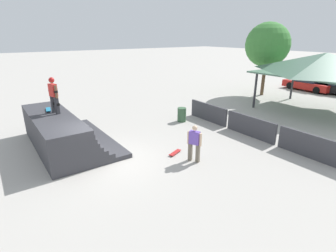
{
  "coord_description": "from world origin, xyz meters",
  "views": [
    {
      "loc": [
        9.48,
        -3.48,
        5.02
      ],
      "look_at": [
        -0.2,
        3.35,
        0.87
      ],
      "focal_mm": 28.0,
      "sensor_mm": 36.0,
      "label": 1
    }
  ],
  "objects_px": {
    "skateboard_on_ground": "(175,153)",
    "skater_on_deck": "(53,93)",
    "tree_beside_pavilion": "(267,45)",
    "trash_bin": "(182,115)",
    "skateboard_on_deck": "(48,110)",
    "bystander_walking": "(194,142)",
    "parked_car_red": "(308,84)"
  },
  "relations": [
    {
      "from": "skateboard_on_ground",
      "to": "skater_on_deck",
      "type": "bearing_deg",
      "value": -68.39
    },
    {
      "from": "tree_beside_pavilion",
      "to": "skateboard_on_ground",
      "type": "bearing_deg",
      "value": -68.56
    },
    {
      "from": "tree_beside_pavilion",
      "to": "trash_bin",
      "type": "relative_size",
      "value": 7.08
    },
    {
      "from": "skateboard_on_deck",
      "to": "bystander_walking",
      "type": "distance_m",
      "value": 7.15
    },
    {
      "from": "trash_bin",
      "to": "parked_car_red",
      "type": "height_order",
      "value": "parked_car_red"
    },
    {
      "from": "parked_car_red",
      "to": "trash_bin",
      "type": "bearing_deg",
      "value": -83.3
    },
    {
      "from": "tree_beside_pavilion",
      "to": "trash_bin",
      "type": "xyz_separation_m",
      "value": [
        1.8,
        -10.32,
        -3.77
      ]
    },
    {
      "from": "bystander_walking",
      "to": "parked_car_red",
      "type": "bearing_deg",
      "value": -101.0
    },
    {
      "from": "skateboard_on_ground",
      "to": "tree_beside_pavilion",
      "type": "relative_size",
      "value": 0.13
    },
    {
      "from": "skater_on_deck",
      "to": "skateboard_on_deck",
      "type": "xyz_separation_m",
      "value": [
        -0.63,
        -0.2,
        -0.89
      ]
    },
    {
      "from": "skateboard_on_ground",
      "to": "parked_car_red",
      "type": "bearing_deg",
      "value": 169.76
    },
    {
      "from": "trash_bin",
      "to": "parked_car_red",
      "type": "distance_m",
      "value": 15.55
    },
    {
      "from": "skater_on_deck",
      "to": "trash_bin",
      "type": "height_order",
      "value": "skater_on_deck"
    },
    {
      "from": "parked_car_red",
      "to": "skateboard_on_ground",
      "type": "bearing_deg",
      "value": -73.17
    },
    {
      "from": "skateboard_on_ground",
      "to": "trash_bin",
      "type": "height_order",
      "value": "trash_bin"
    },
    {
      "from": "parked_car_red",
      "to": "tree_beside_pavilion",
      "type": "bearing_deg",
      "value": -98.77
    },
    {
      "from": "parked_car_red",
      "to": "skateboard_on_deck",
      "type": "bearing_deg",
      "value": -86.9
    },
    {
      "from": "skateboard_on_ground",
      "to": "skateboard_on_deck",
      "type": "bearing_deg",
      "value": -71.13
    },
    {
      "from": "bystander_walking",
      "to": "trash_bin",
      "type": "relative_size",
      "value": 1.85
    },
    {
      "from": "trash_bin",
      "to": "bystander_walking",
      "type": "bearing_deg",
      "value": -32.6
    },
    {
      "from": "tree_beside_pavilion",
      "to": "parked_car_red",
      "type": "relative_size",
      "value": 1.32
    },
    {
      "from": "tree_beside_pavilion",
      "to": "skater_on_deck",
      "type": "bearing_deg",
      "value": -85.81
    },
    {
      "from": "skater_on_deck",
      "to": "skateboard_on_deck",
      "type": "relative_size",
      "value": 1.98
    },
    {
      "from": "bystander_walking",
      "to": "skateboard_on_ground",
      "type": "distance_m",
      "value": 1.32
    },
    {
      "from": "trash_bin",
      "to": "skater_on_deck",
      "type": "bearing_deg",
      "value": -94.4
    },
    {
      "from": "tree_beside_pavilion",
      "to": "trash_bin",
      "type": "bearing_deg",
      "value": -80.09
    },
    {
      "from": "skateboard_on_deck",
      "to": "bystander_walking",
      "type": "bearing_deg",
      "value": 46.75
    },
    {
      "from": "skater_on_deck",
      "to": "tree_beside_pavilion",
      "type": "distance_m",
      "value": 17.41
    },
    {
      "from": "skateboard_on_deck",
      "to": "tree_beside_pavilion",
      "type": "bearing_deg",
      "value": 101.46
    },
    {
      "from": "skater_on_deck",
      "to": "skateboard_on_deck",
      "type": "distance_m",
      "value": 1.11
    },
    {
      "from": "skateboard_on_deck",
      "to": "skateboard_on_ground",
      "type": "bearing_deg",
      "value": 50.68
    },
    {
      "from": "skateboard_on_ground",
      "to": "trash_bin",
      "type": "relative_size",
      "value": 0.93
    }
  ]
}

